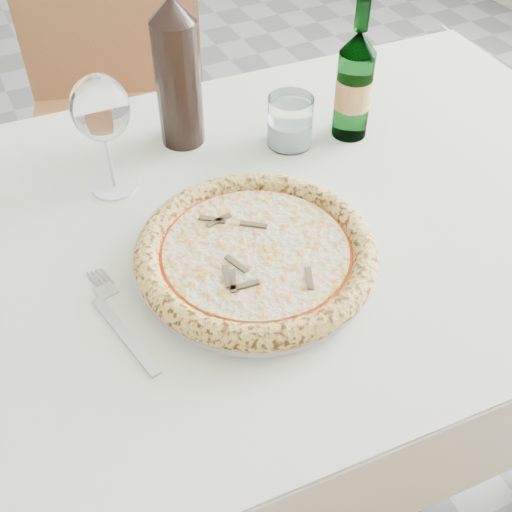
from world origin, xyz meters
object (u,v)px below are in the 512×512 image
object	(u,v)px
plate	(256,262)
beer_bottle	(354,85)
chair_far	(118,92)
pizza	(256,253)
tumbler	(290,124)
wine_glass	(101,111)
wine_bottle	(177,71)
dining_table	(229,266)

from	to	relation	value
plate	beer_bottle	distance (m)	0.39
chair_far	pizza	xyz separation A→B (m)	(-0.06, -0.94, 0.25)
chair_far	tumbler	xyz separation A→B (m)	(0.13, -0.69, 0.26)
wine_glass	wine_bottle	bearing A→B (deg)	27.20
plate	wine_glass	bearing A→B (deg)	115.29
pizza	beer_bottle	world-z (taller)	beer_bottle
plate	tumbler	bearing A→B (deg)	52.95
pizza	beer_bottle	bearing A→B (deg)	37.50
plate	tumbler	distance (m)	0.31
plate	wine_bottle	bearing A→B (deg)	85.83
dining_table	tumbler	world-z (taller)	tumbler
pizza	wine_bottle	bearing A→B (deg)	85.83
chair_far	wine_glass	bearing A→B (deg)	-105.07
pizza	beer_bottle	size ratio (longest dim) A/B	1.41
pizza	tumbler	distance (m)	0.31
wine_glass	beer_bottle	world-z (taller)	beer_bottle
chair_far	wine_bottle	bearing A→B (deg)	-93.12
dining_table	wine_bottle	size ratio (longest dim) A/B	4.73
beer_bottle	chair_far	bearing A→B (deg)	108.68
dining_table	wine_bottle	xyz separation A→B (m)	(0.02, 0.24, 0.22)
dining_table	tumbler	bearing A→B (deg)	38.40
beer_bottle	tumbler	bearing A→B (deg)	169.47
pizza	wine_glass	world-z (taller)	wine_glass
chair_far	wine_bottle	size ratio (longest dim) A/B	3.00
chair_far	wine_glass	distance (m)	0.79
chair_far	dining_table	bearing A→B (deg)	-93.92
plate	beer_bottle	bearing A→B (deg)	37.50
chair_far	plate	size ratio (longest dim) A/B	2.88
beer_bottle	wine_glass	bearing A→B (deg)	175.24
plate	beer_bottle	size ratio (longest dim) A/B	1.34
tumbler	plate	bearing A→B (deg)	-127.05
tumbler	wine_bottle	bearing A→B (deg)	150.71
chair_far	pizza	world-z (taller)	chair_far
dining_table	wine_bottle	distance (m)	0.33
dining_table	wine_bottle	bearing A→B (deg)	84.11
tumbler	beer_bottle	xyz separation A→B (m)	(0.11, -0.02, 0.06)
chair_far	wine_glass	xyz separation A→B (m)	(-0.18, -0.68, 0.36)
wine_glass	dining_table	bearing A→B (deg)	-52.72
dining_table	chair_far	bearing A→B (deg)	86.08
beer_bottle	wine_bottle	bearing A→B (deg)	157.71
dining_table	wine_glass	world-z (taller)	wine_glass
dining_table	wine_glass	size ratio (longest dim) A/B	7.44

